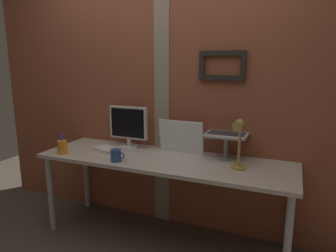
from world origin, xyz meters
The scene contains 11 objects.
ground_plane centered at (0.00, 0.00, 0.00)m, with size 6.00×6.00×0.00m, color #4C4238.
brick_wall_back centered at (0.00, 0.47, 1.17)m, with size 3.71×0.16×2.35m.
desk centered at (0.13, 0.10, 0.65)m, with size 2.08×0.62×0.72m.
monitor centered at (-0.30, 0.29, 0.93)m, with size 0.37×0.18×0.38m.
laptop_stand centered at (0.60, 0.29, 0.85)m, with size 0.28×0.22×0.19m.
laptop centered at (0.60, 0.36, 0.97)m, with size 0.33×0.30×0.20m.
whiteboard_panel centered at (0.21, 0.32, 0.86)m, with size 0.39×0.02×0.28m, color white.
desk_lamp centered at (0.74, 0.05, 0.96)m, with size 0.12×0.20×0.38m.
pen_cup centered at (-0.72, -0.11, 0.78)m, with size 0.08×0.08×0.18m.
coffee_mug centered at (-0.18, -0.11, 0.77)m, with size 0.12×0.08×0.10m.
paper_clutter_stack centered at (-0.41, 0.10, 0.74)m, with size 0.20×0.14×0.03m, color silver.
Camera 1 is at (1.08, -2.07, 1.50)m, focal length 32.65 mm.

